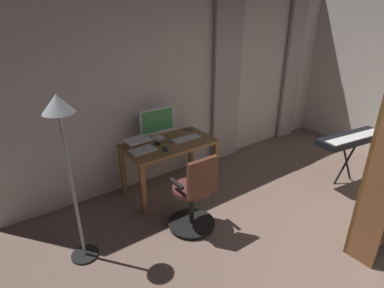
% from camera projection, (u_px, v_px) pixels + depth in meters
% --- Properties ---
extents(back_room_partition, '(5.90, 0.10, 2.72)m').
position_uv_depth(back_room_partition, '(194.00, 82.00, 4.67)').
color(back_room_partition, beige).
rests_on(back_room_partition, ground).
extents(curtain_left_panel, '(0.40, 0.06, 2.54)m').
position_uv_depth(curtain_left_panel, '(292.00, 73.00, 5.81)').
color(curtain_left_panel, '#B5ABA5').
rests_on(curtain_left_panel, ground).
extents(curtain_right_panel, '(0.53, 0.06, 2.54)m').
position_uv_depth(curtain_right_panel, '(227.00, 85.00, 4.93)').
color(curtain_right_panel, '#B5ABA5').
rests_on(curtain_right_panel, ground).
extents(desk, '(1.23, 0.68, 0.73)m').
position_uv_depth(desk, '(169.00, 150.00, 4.19)').
color(desk, olive).
rests_on(desk, ground).
extents(office_chair, '(0.56, 0.56, 0.97)m').
position_uv_depth(office_chair, '(195.00, 196.00, 3.47)').
color(office_chair, black).
rests_on(office_chair, ground).
extents(computer_monitor, '(0.51, 0.18, 0.43)m').
position_uv_depth(computer_monitor, '(157.00, 122.00, 4.19)').
color(computer_monitor, white).
rests_on(computer_monitor, desk).
extents(computer_keyboard, '(0.42, 0.13, 0.02)m').
position_uv_depth(computer_keyboard, '(186.00, 139.00, 4.24)').
color(computer_keyboard, silver).
rests_on(computer_keyboard, desk).
extents(laptop, '(0.34, 0.32, 0.14)m').
position_uv_depth(laptop, '(141.00, 146.00, 3.91)').
color(laptop, white).
rests_on(laptop, desk).
extents(computer_mouse, '(0.06, 0.10, 0.04)m').
position_uv_depth(computer_mouse, '(158.00, 143.00, 4.08)').
color(computer_mouse, black).
rests_on(computer_mouse, desk).
extents(cell_phone_face_up, '(0.12, 0.16, 0.01)m').
position_uv_depth(cell_phone_face_up, '(165.00, 149.00, 3.93)').
color(cell_phone_face_up, '#232328').
rests_on(cell_phone_face_up, desk).
extents(cell_phone_by_monitor, '(0.13, 0.16, 0.01)m').
position_uv_depth(cell_phone_by_monitor, '(188.00, 129.00, 4.58)').
color(cell_phone_by_monitor, '#333338').
rests_on(cell_phone_by_monitor, desk).
extents(piano_keyboard, '(1.16, 0.48, 0.76)m').
position_uv_depth(piano_keyboard, '(352.00, 139.00, 4.36)').
color(piano_keyboard, black).
rests_on(piano_keyboard, ground).
extents(floor_lamp, '(0.28, 0.28, 1.75)m').
position_uv_depth(floor_lamp, '(63.00, 134.00, 2.69)').
color(floor_lamp, black).
rests_on(floor_lamp, ground).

